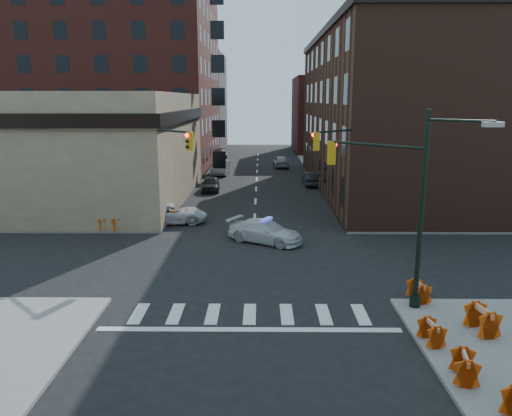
{
  "coord_description": "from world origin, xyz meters",
  "views": [
    {
      "loc": [
        0.43,
        -25.58,
        8.51
      ],
      "look_at": [
        0.16,
        3.27,
        2.2
      ],
      "focal_mm": 35.0,
      "sensor_mm": 36.0,
      "label": 1
    }
  ],
  "objects_px": {
    "pickup": "(172,213)",
    "barricade_nw_a": "(113,223)",
    "barrel_road": "(273,233)",
    "barrel_bank": "(175,218)",
    "parked_car_enear": "(311,179)",
    "pedestrian_b": "(117,216)",
    "pedestrian_a": "(121,217)",
    "parked_car_wnear": "(211,184)",
    "barricade_se_a": "(419,291)",
    "parked_car_wfar": "(221,167)",
    "police_car": "(265,231)"
  },
  "relations": [
    {
      "from": "police_car",
      "to": "parked_car_enear",
      "type": "bearing_deg",
      "value": 16.37
    },
    {
      "from": "barrel_bank",
      "to": "barricade_nw_a",
      "type": "xyz_separation_m",
      "value": [
        -3.67,
        -1.92,
        0.12
      ]
    },
    {
      "from": "pickup",
      "to": "barricade_nw_a",
      "type": "distance_m",
      "value": 4.18
    },
    {
      "from": "pickup",
      "to": "parked_car_wfar",
      "type": "relative_size",
      "value": 1.01
    },
    {
      "from": "police_car",
      "to": "pedestrian_a",
      "type": "xyz_separation_m",
      "value": [
        -9.37,
        2.4,
        0.28
      ]
    },
    {
      "from": "pedestrian_b",
      "to": "barrel_road",
      "type": "relative_size",
      "value": 1.88
    },
    {
      "from": "pickup",
      "to": "barrel_road",
      "type": "xyz_separation_m",
      "value": [
        6.98,
        -4.39,
        -0.21
      ]
    },
    {
      "from": "pickup",
      "to": "parked_car_wnear",
      "type": "height_order",
      "value": "same"
    },
    {
      "from": "parked_car_wnear",
      "to": "parked_car_enear",
      "type": "relative_size",
      "value": 0.98
    },
    {
      "from": "pickup",
      "to": "barricade_nw_a",
      "type": "bearing_deg",
      "value": 118.7
    },
    {
      "from": "barrel_road",
      "to": "barrel_bank",
      "type": "xyz_separation_m",
      "value": [
        -6.68,
        3.84,
        0.03
      ]
    },
    {
      "from": "pedestrian_a",
      "to": "pedestrian_b",
      "type": "distance_m",
      "value": 0.28
    },
    {
      "from": "parked_car_wnear",
      "to": "pedestrian_a",
      "type": "height_order",
      "value": "pedestrian_a"
    },
    {
      "from": "parked_car_enear",
      "to": "barrel_road",
      "type": "bearing_deg",
      "value": 75.52
    },
    {
      "from": "police_car",
      "to": "pedestrian_b",
      "type": "xyz_separation_m",
      "value": [
        -9.64,
        2.4,
        0.38
      ]
    },
    {
      "from": "parked_car_enear",
      "to": "pedestrian_b",
      "type": "xyz_separation_m",
      "value": [
        -14.43,
        -17.99,
        0.37
      ]
    },
    {
      "from": "police_car",
      "to": "barricade_se_a",
      "type": "distance_m",
      "value": 11.31
    },
    {
      "from": "pickup",
      "to": "barrel_road",
      "type": "distance_m",
      "value": 8.25
    },
    {
      "from": "pedestrian_a",
      "to": "pedestrian_b",
      "type": "xyz_separation_m",
      "value": [
        -0.27,
        0.0,
        0.09
      ]
    },
    {
      "from": "parked_car_wfar",
      "to": "barrel_road",
      "type": "distance_m",
      "value": 28.03
    },
    {
      "from": "pickup",
      "to": "pedestrian_a",
      "type": "xyz_separation_m",
      "value": [
        -2.86,
        -2.34,
        0.27
      ]
    },
    {
      "from": "pedestrian_b",
      "to": "barricade_nw_a",
      "type": "distance_m",
      "value": 0.51
    },
    {
      "from": "parked_car_wnear",
      "to": "barrel_bank",
      "type": "xyz_separation_m",
      "value": [
        -1.21,
        -13.05,
        -0.18
      ]
    },
    {
      "from": "parked_car_wfar",
      "to": "pedestrian_a",
      "type": "xyz_separation_m",
      "value": [
        -4.47,
        -25.46,
        0.15
      ]
    },
    {
      "from": "barrel_bank",
      "to": "parked_car_enear",
      "type": "bearing_deg",
      "value": 55.82
    },
    {
      "from": "parked_car_wnear",
      "to": "pedestrian_a",
      "type": "distance_m",
      "value": 15.47
    },
    {
      "from": "parked_car_wfar",
      "to": "barricade_se_a",
      "type": "xyz_separation_m",
      "value": [
        11.32,
        -37.16,
        -0.25
      ]
    },
    {
      "from": "police_car",
      "to": "pedestrian_a",
      "type": "relative_size",
      "value": 2.89
    },
    {
      "from": "parked_car_enear",
      "to": "barrel_bank",
      "type": "xyz_separation_m",
      "value": [
        -11.0,
        -16.2,
        -0.17
      ]
    },
    {
      "from": "parked_car_wnear",
      "to": "barricade_se_a",
      "type": "xyz_separation_m",
      "value": [
        11.43,
        -26.54,
        -0.12
      ]
    },
    {
      "from": "parked_car_enear",
      "to": "barricade_nw_a",
      "type": "xyz_separation_m",
      "value": [
        -14.67,
        -18.12,
        -0.06
      ]
    },
    {
      "from": "pedestrian_a",
      "to": "barrel_bank",
      "type": "height_order",
      "value": "pedestrian_a"
    },
    {
      "from": "parked_car_enear",
      "to": "barrel_bank",
      "type": "bearing_deg",
      "value": 53.52
    },
    {
      "from": "parked_car_enear",
      "to": "pedestrian_a",
      "type": "height_order",
      "value": "pedestrian_a"
    },
    {
      "from": "parked_car_wfar",
      "to": "barrel_bank",
      "type": "relative_size",
      "value": 4.83
    },
    {
      "from": "pedestrian_a",
      "to": "barricade_se_a",
      "type": "distance_m",
      "value": 19.66
    },
    {
      "from": "pedestrian_b",
      "to": "barricade_se_a",
      "type": "bearing_deg",
      "value": -61.69
    },
    {
      "from": "parked_car_wnear",
      "to": "police_car",
      "type": "bearing_deg",
      "value": -76.84
    },
    {
      "from": "pickup",
      "to": "pedestrian_a",
      "type": "bearing_deg",
      "value": 121.68
    },
    {
      "from": "pedestrian_a",
      "to": "pickup",
      "type": "bearing_deg",
      "value": 42.43
    },
    {
      "from": "barricade_se_a",
      "to": "barricade_nw_a",
      "type": "relative_size",
      "value": 0.87
    },
    {
      "from": "pedestrian_b",
      "to": "barrel_bank",
      "type": "distance_m",
      "value": 3.9
    },
    {
      "from": "parked_car_enear",
      "to": "barricade_se_a",
      "type": "xyz_separation_m",
      "value": [
        1.63,
        -29.69,
        -0.12
      ]
    },
    {
      "from": "parked_car_enear",
      "to": "barrel_road",
      "type": "xyz_separation_m",
      "value": [
        -4.32,
        -20.04,
        -0.2
      ]
    },
    {
      "from": "parked_car_enear",
      "to": "pedestrian_b",
      "type": "distance_m",
      "value": 23.06
    },
    {
      "from": "parked_car_wnear",
      "to": "pedestrian_b",
      "type": "relative_size",
      "value": 2.24
    },
    {
      "from": "parked_car_enear",
      "to": "parked_car_wnear",
      "type": "bearing_deg",
      "value": 15.5
    },
    {
      "from": "police_car",
      "to": "barrel_bank",
      "type": "relative_size",
      "value": 4.6
    },
    {
      "from": "pedestrian_b",
      "to": "barrel_bank",
      "type": "height_order",
      "value": "pedestrian_b"
    },
    {
      "from": "barrel_bank",
      "to": "parked_car_wnear",
      "type": "bearing_deg",
      "value": 84.72
    }
  ]
}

